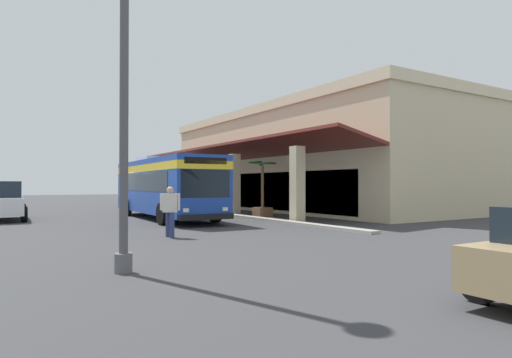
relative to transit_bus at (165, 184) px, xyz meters
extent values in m
plane|color=#38383A|center=(-2.51, 6.92, -1.85)|extent=(120.00, 120.00, 0.00)
cube|color=#9E998E|center=(-3.82, 3.90, -1.79)|extent=(29.94, 0.50, 0.12)
cube|color=#C6B793|center=(-3.82, 13.60, 1.47)|extent=(24.95, 12.12, 6.65)
cube|color=beige|center=(-3.82, 13.60, 5.10)|extent=(25.25, 12.42, 0.60)
cube|color=#C6B793|center=(-13.18, 4.62, -0.02)|extent=(0.55, 0.55, 3.66)
cube|color=#C6B793|center=(-6.94, 4.62, -0.02)|extent=(0.55, 0.55, 3.66)
cube|color=#C6B793|center=(-0.70, 4.62, -0.02)|extent=(0.55, 0.55, 3.66)
cube|color=#C6B793|center=(5.54, 4.62, -0.02)|extent=(0.55, 0.55, 3.66)
cube|color=#5B1E19|center=(-3.82, 5.95, 2.16)|extent=(24.95, 3.16, 0.82)
cube|color=#19232D|center=(-3.82, 7.59, -0.45)|extent=(20.96, 0.08, 2.40)
cube|color=#193D9E|center=(0.05, 0.00, -0.13)|extent=(11.09, 3.00, 2.75)
cube|color=yellow|center=(0.05, 0.00, 0.80)|extent=(11.12, 3.02, 0.36)
cube|color=#19232D|center=(-0.25, 0.01, 0.10)|extent=(9.34, 2.95, 0.90)
cube|color=#19232D|center=(5.52, -0.23, 0.00)|extent=(0.15, 2.24, 1.20)
cube|color=black|center=(5.53, -0.23, 0.97)|extent=(0.14, 1.94, 0.28)
cube|color=black|center=(5.65, -0.23, -1.40)|extent=(0.30, 2.45, 0.24)
cube|color=silver|center=(5.60, 0.66, -1.10)|extent=(0.07, 0.24, 0.16)
cube|color=silver|center=(5.53, -1.12, -1.10)|extent=(0.07, 0.24, 0.16)
cube|color=silver|center=(-1.45, 0.06, 1.37)|extent=(2.47, 1.88, 0.24)
cylinder|color=black|center=(3.73, 1.12, -1.35)|extent=(1.00, 0.30, 1.00)
cylinder|color=black|center=(3.63, -1.42, -1.35)|extent=(1.00, 0.30, 1.00)
cylinder|color=black|center=(-2.97, 1.40, -1.35)|extent=(1.00, 0.30, 1.00)
cylinder|color=black|center=(-3.08, -1.15, -1.35)|extent=(1.00, 0.30, 1.00)
cylinder|color=black|center=(18.46, -1.73, -1.53)|extent=(0.64, 0.22, 0.64)
cube|color=silver|center=(-3.13, -7.43, -1.10)|extent=(4.89, 2.20, 0.84)
cube|color=#19232D|center=(-3.23, -7.42, -0.28)|extent=(3.35, 1.88, 0.80)
cylinder|color=black|center=(-1.45, -6.54, -1.47)|extent=(0.76, 0.26, 0.76)
cylinder|color=black|center=(-4.71, -6.37, -1.47)|extent=(0.76, 0.26, 0.76)
cylinder|color=navy|center=(7.87, -2.77, -1.42)|extent=(0.16, 0.16, 0.86)
cylinder|color=navy|center=(8.23, -2.75, -1.42)|extent=(0.16, 0.16, 0.86)
cube|color=silver|center=(8.05, -2.76, -0.67)|extent=(0.42, 0.55, 0.64)
sphere|color=tan|center=(8.05, -2.76, -0.23)|extent=(0.23, 0.23, 0.23)
cylinder|color=silver|center=(7.87, -3.01, -0.64)|extent=(0.09, 0.09, 0.58)
cylinder|color=silver|center=(8.23, -2.52, -0.64)|extent=(0.09, 0.09, 0.58)
cube|color=brown|center=(1.65, 5.13, -1.59)|extent=(0.85, 0.85, 0.53)
cylinder|color=#332319|center=(1.65, 5.13, -1.32)|extent=(0.72, 0.72, 0.02)
cylinder|color=brown|center=(1.65, 5.13, -0.16)|extent=(0.16, 0.16, 2.33)
ellipsoid|color=#195123|center=(2.00, 5.06, 1.14)|extent=(0.73, 0.34, 0.17)
ellipsoid|color=#195123|center=(1.79, 5.53, 1.17)|extent=(0.48, 0.88, 0.18)
ellipsoid|color=#195123|center=(1.20, 5.31, 1.10)|extent=(0.97, 0.55, 0.17)
ellipsoid|color=#195123|center=(1.35, 4.82, 1.21)|extent=(0.75, 0.76, 0.19)
ellipsoid|color=#195123|center=(1.78, 4.80, 1.23)|extent=(0.47, 0.74, 0.17)
cylinder|color=#59595B|center=(13.29, -5.74, -1.65)|extent=(0.36, 0.36, 0.40)
cylinder|color=#4C4C51|center=(13.29, -5.74, 2.36)|extent=(0.18, 0.18, 8.43)
camera|label=1|loc=(22.30, -8.16, -0.05)|focal=30.63mm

